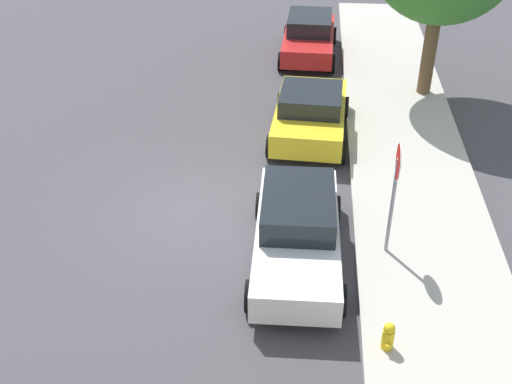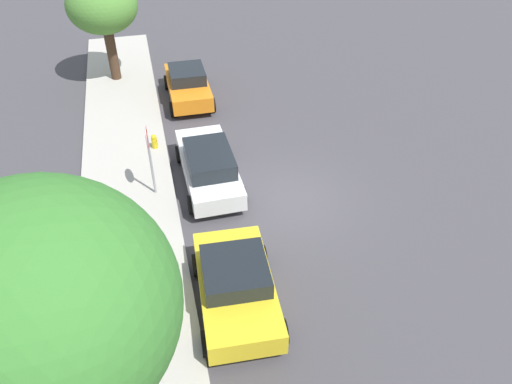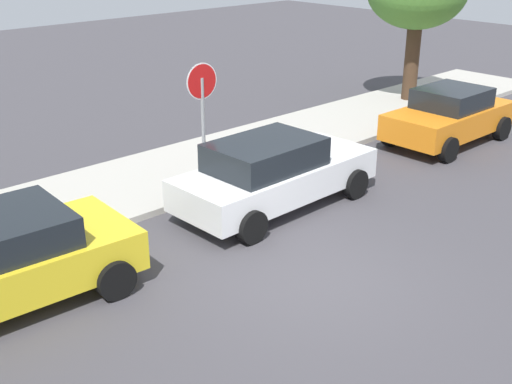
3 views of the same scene
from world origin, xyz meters
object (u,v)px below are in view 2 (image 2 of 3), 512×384
Objects in this scene: street_tree_near_corner at (43,308)px; fire_hydrant at (155,143)px; parked_car_yellow at (236,285)px; stop_sign at (149,150)px; street_tree_mid_block at (102,7)px; parked_car_white at (209,165)px; parked_car_orange at (188,84)px.

fire_hydrant is at bearing -10.65° from street_tree_near_corner.
parked_car_yellow is 0.60× the size of street_tree_near_corner.
parked_car_yellow is (-5.22, -1.74, -1.15)m from stop_sign.
street_tree_mid_block is (9.43, 1.16, 1.64)m from stop_sign.
street_tree_near_corner is (-8.20, 1.86, 2.61)m from stop_sign.
fire_hydrant is at bearing -4.31° from stop_sign.
street_tree_near_corner is (-8.47, 3.78, 3.74)m from parked_car_white.
street_tree_mid_block is at bearing 48.97° from parked_car_orange.
street_tree_mid_block reaches higher than parked_car_orange.
fire_hydrant is (8.03, 1.52, -0.38)m from parked_car_yellow.
parked_car_orange is at bearing -1.43° from parked_car_yellow.
street_tree_mid_block is (17.63, -0.70, -0.98)m from street_tree_near_corner.
parked_car_yellow reaches higher than fire_hydrant.
fire_hydrant is (2.54, 1.71, -0.40)m from parked_car_white.
parked_car_white is 1.12× the size of parked_car_yellow.
parked_car_orange is 15.81m from street_tree_near_corner.
parked_car_orange is at bearing -16.97° from stop_sign.
street_tree_near_corner is (-14.86, 3.89, 3.76)m from parked_car_orange.
parked_car_white is at bearing -146.10° from fire_hydrant.
parked_car_yellow is (-5.49, 0.18, -0.02)m from parked_car_white.
parked_car_yellow is at bearing -161.62° from stop_sign.
stop_sign is at bearing 175.69° from fire_hydrant.
street_tree_mid_block is at bearing 7.01° from stop_sign.
street_tree_mid_block reaches higher than parked_car_yellow.
parked_car_white is 1.15× the size of parked_car_orange.
parked_car_white reaches higher than parked_car_orange.
street_tree_mid_block is (9.16, 3.08, 2.76)m from parked_car_white.
parked_car_yellow is at bearing 178.57° from parked_car_orange.
parked_car_white is at bearing -24.04° from street_tree_near_corner.
parked_car_white is at bearing 179.00° from parked_car_orange.
street_tree_near_corner reaches higher than fire_hydrant.
parked_car_orange is (6.66, -2.03, -1.14)m from stop_sign.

